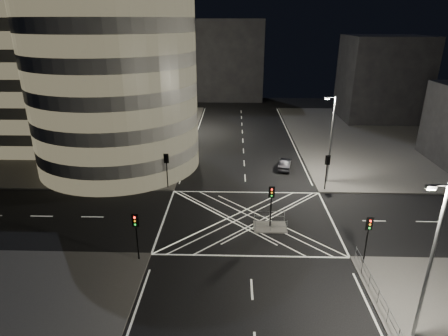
{
  "coord_description": "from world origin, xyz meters",
  "views": [
    {
      "loc": [
        -1.35,
        -31.47,
        17.76
      ],
      "look_at": [
        -2.42,
        5.66,
        3.0
      ],
      "focal_mm": 30.0,
      "sensor_mm": 36.0,
      "label": 1
    }
  ],
  "objects_px": {
    "traffic_signal_fl": "(167,164)",
    "traffic_signal_fr": "(327,166)",
    "traffic_signal_nl": "(136,228)",
    "street_lamp_left_near": "(167,128)",
    "traffic_signal_nr": "(368,232)",
    "street_lamp_right_near": "(430,260)",
    "sedan": "(285,164)",
    "street_lamp_right_far": "(331,137)",
    "street_lamp_left_far": "(186,99)",
    "central_island": "(270,227)",
    "traffic_signal_island": "(271,199)"
  },
  "relations": [
    {
      "from": "traffic_signal_nl",
      "to": "traffic_signal_fr",
      "type": "relative_size",
      "value": 1.0
    },
    {
      "from": "traffic_signal_fl",
      "to": "sedan",
      "type": "relative_size",
      "value": 1.0
    },
    {
      "from": "traffic_signal_fr",
      "to": "street_lamp_left_near",
      "type": "xyz_separation_m",
      "value": [
        -18.24,
        5.2,
        2.63
      ]
    },
    {
      "from": "traffic_signal_fr",
      "to": "traffic_signal_island",
      "type": "relative_size",
      "value": 1.0
    },
    {
      "from": "traffic_signal_nl",
      "to": "street_lamp_right_near",
      "type": "distance_m",
      "value": 19.78
    },
    {
      "from": "traffic_signal_nl",
      "to": "street_lamp_left_far",
      "type": "height_order",
      "value": "street_lamp_left_far"
    },
    {
      "from": "central_island",
      "to": "street_lamp_right_far",
      "type": "xyz_separation_m",
      "value": [
        7.44,
        10.5,
        5.47
      ]
    },
    {
      "from": "street_lamp_right_far",
      "to": "traffic_signal_nr",
      "type": "bearing_deg",
      "value": -92.3
    },
    {
      "from": "central_island",
      "to": "traffic_signal_nl",
      "type": "xyz_separation_m",
      "value": [
        -10.8,
        -5.3,
        2.84
      ]
    },
    {
      "from": "traffic_signal_nl",
      "to": "traffic_signal_island",
      "type": "height_order",
      "value": "same"
    },
    {
      "from": "traffic_signal_nl",
      "to": "street_lamp_left_near",
      "type": "height_order",
      "value": "street_lamp_left_near"
    },
    {
      "from": "street_lamp_left_near",
      "to": "traffic_signal_nr",
      "type": "bearing_deg",
      "value": -45.87
    },
    {
      "from": "traffic_signal_fl",
      "to": "street_lamp_right_far",
      "type": "xyz_separation_m",
      "value": [
        18.24,
        2.2,
        2.63
      ]
    },
    {
      "from": "traffic_signal_nl",
      "to": "street_lamp_left_far",
      "type": "relative_size",
      "value": 0.4
    },
    {
      "from": "traffic_signal_fl",
      "to": "traffic_signal_nl",
      "type": "distance_m",
      "value": 13.6
    },
    {
      "from": "traffic_signal_island",
      "to": "street_lamp_left_far",
      "type": "height_order",
      "value": "street_lamp_left_far"
    },
    {
      "from": "traffic_signal_nl",
      "to": "sedan",
      "type": "xyz_separation_m",
      "value": [
        13.95,
        19.9,
        -2.25
      ]
    },
    {
      "from": "street_lamp_left_near",
      "to": "sedan",
      "type": "height_order",
      "value": "street_lamp_left_near"
    },
    {
      "from": "street_lamp_left_far",
      "to": "street_lamp_right_near",
      "type": "distance_m",
      "value": 47.88
    },
    {
      "from": "traffic_signal_nl",
      "to": "street_lamp_right_far",
      "type": "bearing_deg",
      "value": 40.91
    },
    {
      "from": "central_island",
      "to": "street_lamp_right_near",
      "type": "distance_m",
      "value": 15.54
    },
    {
      "from": "traffic_signal_nr",
      "to": "street_lamp_right_far",
      "type": "distance_m",
      "value": 16.03
    },
    {
      "from": "traffic_signal_island",
      "to": "street_lamp_right_far",
      "type": "height_order",
      "value": "street_lamp_right_far"
    },
    {
      "from": "street_lamp_left_far",
      "to": "street_lamp_right_near",
      "type": "xyz_separation_m",
      "value": [
        18.87,
        -44.0,
        0.0
      ]
    },
    {
      "from": "traffic_signal_nr",
      "to": "street_lamp_left_near",
      "type": "relative_size",
      "value": 0.4
    },
    {
      "from": "traffic_signal_nl",
      "to": "traffic_signal_fr",
      "type": "xyz_separation_m",
      "value": [
        17.6,
        13.6,
        0.0
      ]
    },
    {
      "from": "traffic_signal_nr",
      "to": "sedan",
      "type": "distance_m",
      "value": 20.36
    },
    {
      "from": "traffic_signal_fl",
      "to": "traffic_signal_nr",
      "type": "height_order",
      "value": "same"
    },
    {
      "from": "central_island",
      "to": "street_lamp_left_near",
      "type": "bearing_deg",
      "value": 130.27
    },
    {
      "from": "sedan",
      "to": "street_lamp_right_near",
      "type": "bearing_deg",
      "value": 111.7
    },
    {
      "from": "traffic_signal_nr",
      "to": "street_lamp_right_near",
      "type": "relative_size",
      "value": 0.4
    },
    {
      "from": "traffic_signal_fl",
      "to": "street_lamp_right_near",
      "type": "xyz_separation_m",
      "value": [
        18.24,
        -20.8,
        2.63
      ]
    },
    {
      "from": "traffic_signal_fl",
      "to": "sedan",
      "type": "distance_m",
      "value": 15.48
    },
    {
      "from": "sedan",
      "to": "street_lamp_left_near",
      "type": "bearing_deg",
      "value": 17.06
    },
    {
      "from": "traffic_signal_fl",
      "to": "traffic_signal_fr",
      "type": "relative_size",
      "value": 1.0
    },
    {
      "from": "traffic_signal_nl",
      "to": "street_lamp_left_near",
      "type": "bearing_deg",
      "value": 91.94
    },
    {
      "from": "sedan",
      "to": "street_lamp_right_far",
      "type": "bearing_deg",
      "value": 148.94
    },
    {
      "from": "traffic_signal_island",
      "to": "street_lamp_left_far",
      "type": "bearing_deg",
      "value": 109.95
    },
    {
      "from": "traffic_signal_fl",
      "to": "sedan",
      "type": "xyz_separation_m",
      "value": [
        13.95,
        6.3,
        -2.25
      ]
    },
    {
      "from": "street_lamp_left_near",
      "to": "street_lamp_left_far",
      "type": "height_order",
      "value": "same"
    },
    {
      "from": "traffic_signal_nr",
      "to": "street_lamp_left_far",
      "type": "distance_m",
      "value": 41.15
    },
    {
      "from": "street_lamp_left_near",
      "to": "sedan",
      "type": "distance_m",
      "value": 15.42
    },
    {
      "from": "traffic_signal_fr",
      "to": "traffic_signal_nr",
      "type": "relative_size",
      "value": 1.0
    },
    {
      "from": "street_lamp_right_near",
      "to": "sedan",
      "type": "bearing_deg",
      "value": 98.98
    },
    {
      "from": "traffic_signal_island",
      "to": "street_lamp_right_near",
      "type": "bearing_deg",
      "value": -59.25
    },
    {
      "from": "sedan",
      "to": "traffic_signal_fl",
      "type": "bearing_deg",
      "value": 37.04
    },
    {
      "from": "traffic_signal_nl",
      "to": "traffic_signal_nr",
      "type": "relative_size",
      "value": 1.0
    },
    {
      "from": "traffic_signal_nl",
      "to": "street_lamp_left_near",
      "type": "distance_m",
      "value": 18.99
    },
    {
      "from": "traffic_signal_nr",
      "to": "sedan",
      "type": "xyz_separation_m",
      "value": [
        -3.65,
        19.9,
        -2.25
      ]
    },
    {
      "from": "traffic_signal_nl",
      "to": "sedan",
      "type": "distance_m",
      "value": 24.41
    }
  ]
}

